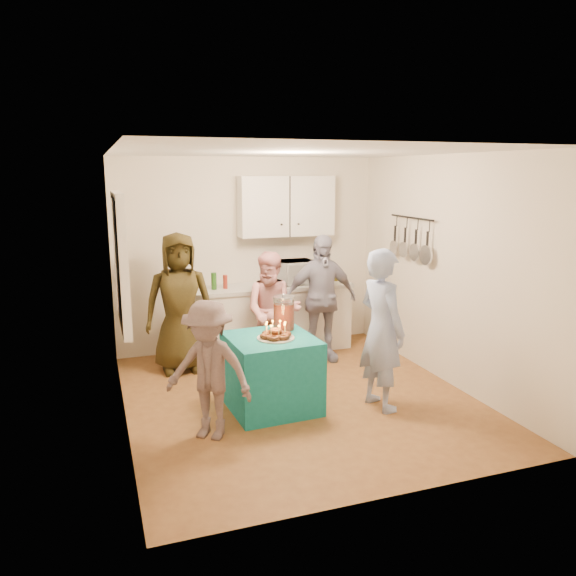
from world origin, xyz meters
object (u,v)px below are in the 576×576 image
object	(u,v)px
counter	(269,320)
punch_jar	(284,314)
child_near_left	(209,370)
microwave	(292,272)
party_table	(271,373)
woman_back_center	(273,311)
woman_back_right	(320,298)
man_birthday	(382,329)
woman_back_left	(179,303)

from	to	relation	value
counter	punch_jar	distance (m)	1.71
child_near_left	microwave	bearing A→B (deg)	91.52
party_table	punch_jar	distance (m)	0.64
woman_back_center	party_table	bearing A→B (deg)	-85.94
woman_back_right	party_table	bearing A→B (deg)	-129.19
punch_jar	man_birthday	xyz separation A→B (m)	(0.85, -0.58, -0.10)
woman_back_left	woman_back_right	world-z (taller)	woman_back_left
counter	child_near_left	size ratio (longest dim) A/B	1.70
woman_back_center	woman_back_right	size ratio (longest dim) A/B	0.89
counter	woman_back_left	size ratio (longest dim) A/B	1.29
man_birthday	woman_back_right	world-z (taller)	man_birthday
party_table	woman_back_left	distance (m)	1.68
woman_back_right	child_near_left	xyz separation A→B (m)	(-1.79, -1.67, -0.17)
counter	microwave	world-z (taller)	microwave
counter	punch_jar	bearing A→B (deg)	-101.87
man_birthday	woman_back_center	distance (m)	1.64
woman_back_left	child_near_left	xyz separation A→B (m)	(-0.03, -1.88, -0.21)
punch_jar	woman_back_right	world-z (taller)	woman_back_right
party_table	man_birthday	distance (m)	1.21
counter	woman_back_right	size ratio (longest dim) A/B	1.34
counter	man_birthday	size ratio (longest dim) A/B	1.32
punch_jar	child_near_left	world-z (taller)	child_near_left
microwave	woman_back_right	size ratio (longest dim) A/B	0.35
punch_jar	counter	bearing A→B (deg)	78.13
punch_jar	woman_back_left	bearing A→B (deg)	127.24
man_birthday	woman_back_left	distance (m)	2.52
microwave	woman_back_left	size ratio (longest dim) A/B	0.34
woman_back_left	child_near_left	size ratio (longest dim) A/B	1.32
party_table	punch_jar	bearing A→B (deg)	47.52
woman_back_left	man_birthday	bearing A→B (deg)	-43.66
punch_jar	woman_back_right	size ratio (longest dim) A/B	0.21
woman_back_left	punch_jar	bearing A→B (deg)	-51.16
counter	punch_jar	xyz separation A→B (m)	(-0.34, -1.60, 0.50)
woman_back_left	microwave	bearing A→B (deg)	15.58
punch_jar	woman_back_left	world-z (taller)	woman_back_left
microwave	punch_jar	size ratio (longest dim) A/B	1.69
child_near_left	counter	bearing A→B (deg)	97.41
party_table	child_near_left	xyz separation A→B (m)	(-0.73, -0.44, 0.27)
woman_back_left	woman_back_center	xyz separation A→B (m)	(1.09, -0.30, -0.12)
microwave	man_birthday	distance (m)	2.20
microwave	child_near_left	size ratio (longest dim) A/B	0.44
woman_back_left	woman_back_right	bearing A→B (deg)	-5.28
man_birthday	child_near_left	size ratio (longest dim) A/B	1.29
microwave	woman_back_right	bearing A→B (deg)	-73.41
woman_back_center	child_near_left	distance (m)	1.94
counter	microwave	xyz separation A→B (m)	(0.33, 0.00, 0.64)
microwave	man_birthday	size ratio (longest dim) A/B	0.34
man_birthday	woman_back_right	xyz separation A→B (m)	(-0.02, 1.58, -0.01)
punch_jar	woman_back_center	bearing A→B (deg)	79.42
counter	woman_back_right	bearing A→B (deg)	-50.47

